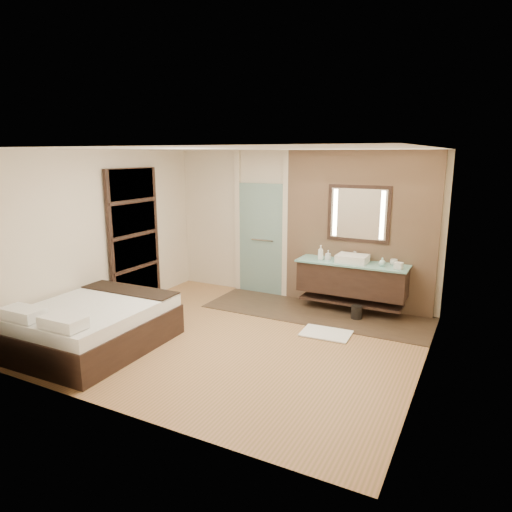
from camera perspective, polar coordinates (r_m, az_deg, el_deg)
The scene contains 15 objects.
floor at distance 6.74m, azimuth -2.11°, elevation -10.35°, with size 5.00×5.00×0.00m, color olive.
tile_strip at distance 7.87m, azimuth 7.52°, elevation -6.96°, with size 3.80×1.30×0.01m, color #39281F.
stone_wall at distance 7.96m, azimuth 12.69°, elevation 3.07°, with size 2.60×0.08×2.70m, color tan.
vanity at distance 7.85m, azimuth 11.87°, elevation -2.79°, with size 1.85×0.55×0.88m.
mirror_unit at distance 7.87m, azimuth 12.69°, elevation 5.17°, with size 1.06×0.04×0.96m.
frosted_door at distance 8.63m, azimuth 0.65°, elevation 2.72°, with size 1.10×0.12×2.70m.
shoji_partition at distance 8.25m, azimuth -14.95°, elevation 2.29°, with size 0.06×1.20×2.40m.
bed at distance 6.74m, azimuth -19.62°, elevation -8.19°, with size 1.63×2.02×0.77m.
bath_mat at distance 6.97m, azimuth 8.75°, elevation -9.53°, with size 0.72×0.50×0.02m, color white.
waste_bin at distance 7.65m, azimuth 12.46°, elevation -6.90°, with size 0.18×0.18×0.22m, color black.
tissue_box at distance 7.51m, azimuth 17.38°, elevation -1.15°, with size 0.12×0.12×0.10m, color silver.
soap_bottle_a at distance 7.83m, azimuth 8.08°, elevation 0.42°, with size 0.10×0.10×0.25m, color white.
soap_bottle_b at distance 7.85m, azimuth 8.99°, elevation 0.11°, with size 0.08×0.08×0.17m, color #B2B2B2.
soap_bottle_c at distance 7.61m, azimuth 15.51°, elevation -0.70°, with size 0.11×0.11×0.14m, color #ACD8D0.
cup at distance 7.75m, azimuth 16.84°, elevation -0.73°, with size 0.12×0.12×0.09m, color white.
Camera 1 is at (3.05, -5.40, 2.63)m, focal length 32.00 mm.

